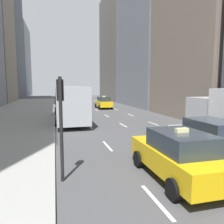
% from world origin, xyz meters
% --- Properties ---
extents(sidewalk_left, '(8.00, 66.00, 0.15)m').
position_xyz_m(sidewalk_left, '(-7.00, 27.00, 0.07)').
color(sidewalk_left, '#9E9E99').
rests_on(sidewalk_left, ground).
extents(lane_markings, '(5.72, 56.00, 0.01)m').
position_xyz_m(lane_markings, '(2.60, 23.00, 0.01)').
color(lane_markings, white).
rests_on(lane_markings, ground).
extents(building_row_right, '(6.00, 60.82, 34.53)m').
position_xyz_m(building_row_right, '(12.00, 28.47, 13.47)').
color(building_row_right, '#4C515B').
rests_on(building_row_right, ground).
extents(taxi_lead, '(2.02, 4.40, 1.87)m').
position_xyz_m(taxi_lead, '(1.20, 9.22, 0.88)').
color(taxi_lead, yellow).
rests_on(taxi_lead, ground).
extents(taxi_second, '(2.02, 4.40, 1.87)m').
position_xyz_m(taxi_second, '(4.00, 33.90, 0.88)').
color(taxi_second, yellow).
rests_on(taxi_second, ground).
extents(sedan_black_near, '(2.02, 4.71, 1.75)m').
position_xyz_m(sedan_black_near, '(4.00, 11.10, 0.89)').
color(sedan_black_near, '#9EA0A5').
rests_on(sedan_black_near, ground).
extents(city_bus, '(2.80, 11.61, 3.25)m').
position_xyz_m(city_bus, '(-1.61, 24.03, 1.79)').
color(city_bus, '#B7BCC1').
rests_on(city_bus, ground).
extents(traffic_light_pole, '(0.24, 0.42, 3.60)m').
position_xyz_m(traffic_light_pole, '(-2.75, 10.15, 2.41)').
color(traffic_light_pole, black).
rests_on(traffic_light_pole, ground).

